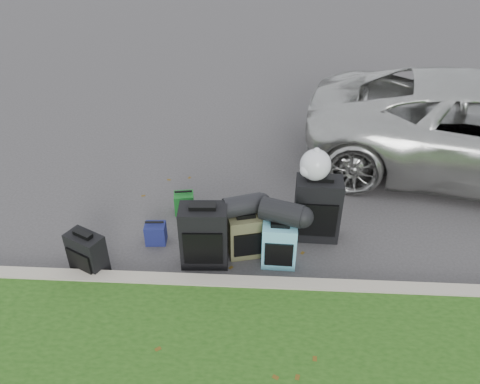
# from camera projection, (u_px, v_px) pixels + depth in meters

# --- Properties ---
(ground) EXTENTS (120.00, 120.00, 0.00)m
(ground) POSITION_uv_depth(u_px,v_px,m) (247.00, 235.00, 6.16)
(ground) COLOR #383535
(ground) RESTS_ON ground
(curb) EXTENTS (120.00, 0.18, 0.15)m
(curb) POSITION_uv_depth(u_px,v_px,m) (243.00, 286.00, 5.28)
(curb) COLOR #9E937F
(curb) RESTS_ON ground
(suitcase_small_black) EXTENTS (0.50, 0.41, 0.55)m
(suitcase_small_black) POSITION_uv_depth(u_px,v_px,m) (87.00, 254.00, 5.43)
(suitcase_small_black) COLOR black
(suitcase_small_black) RESTS_ON ground
(suitcase_large_black_left) EXTENTS (0.57, 0.36, 0.80)m
(suitcase_large_black_left) POSITION_uv_depth(u_px,v_px,m) (204.00, 236.00, 5.51)
(suitcase_large_black_left) COLOR black
(suitcase_large_black_left) RESTS_ON ground
(suitcase_olive) EXTENTS (0.46, 0.35, 0.57)m
(suitcase_olive) POSITION_uv_depth(u_px,v_px,m) (245.00, 236.00, 5.70)
(suitcase_olive) COLOR #3E3E26
(suitcase_olive) RESTS_ON ground
(suitcase_teal) EXTENTS (0.41, 0.25, 0.57)m
(suitcase_teal) POSITION_uv_depth(u_px,v_px,m) (279.00, 246.00, 5.54)
(suitcase_teal) COLOR teal
(suitcase_teal) RESTS_ON ground
(suitcase_large_black_right) EXTENTS (0.58, 0.36, 0.86)m
(suitcase_large_black_right) POSITION_uv_depth(u_px,v_px,m) (317.00, 209.00, 5.92)
(suitcase_large_black_right) COLOR black
(suitcase_large_black_right) RESTS_ON ground
(tote_green) EXTENTS (0.30, 0.25, 0.30)m
(tote_green) POSITION_uv_depth(u_px,v_px,m) (184.00, 203.00, 6.52)
(tote_green) COLOR #166620
(tote_green) RESTS_ON ground
(tote_navy) EXTENTS (0.27, 0.22, 0.28)m
(tote_navy) POSITION_uv_depth(u_px,v_px,m) (156.00, 233.00, 5.97)
(tote_navy) COLOR navy
(tote_navy) RESTS_ON ground
(duffel_left) EXTENTS (0.52, 0.39, 0.25)m
(duffel_left) POSITION_uv_depth(u_px,v_px,m) (243.00, 205.00, 5.53)
(duffel_left) COLOR black
(duffel_left) RESTS_ON suitcase_olive
(duffel_right) EXTENTS (0.55, 0.42, 0.28)m
(duffel_right) POSITION_uv_depth(u_px,v_px,m) (282.00, 212.00, 5.38)
(duffel_right) COLOR black
(duffel_right) RESTS_ON suitcase_teal
(trash_bag) EXTENTS (0.38, 0.38, 0.38)m
(trash_bag) POSITION_uv_depth(u_px,v_px,m) (315.00, 165.00, 5.62)
(trash_bag) COLOR silver
(trash_bag) RESTS_ON suitcase_large_black_right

